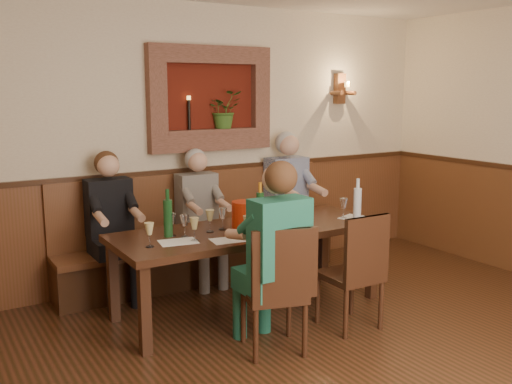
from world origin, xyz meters
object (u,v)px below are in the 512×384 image
at_px(person_bench_left, 113,240).
at_px(wine_bottle_green_a, 260,207).
at_px(person_bench_right, 291,211).
at_px(water_bottle, 357,203).
at_px(chair_near_left, 274,314).
at_px(person_chair_front, 272,273).
at_px(person_bench_mid, 201,229).
at_px(bench, 202,249).
at_px(chair_near_right, 351,294).
at_px(spittoon_bucket, 245,216).
at_px(wine_bottle_green_b, 168,217).
at_px(dining_table, 249,236).

relative_size(person_bench_left, wine_bottle_green_a, 3.64).
bearing_deg(person_bench_right, water_bottle, -92.21).
distance_m(chair_near_left, water_bottle, 1.51).
bearing_deg(person_chair_front, person_bench_mid, 82.82).
relative_size(bench, person_bench_mid, 2.20).
distance_m(chair_near_right, person_bench_right, 1.73).
height_order(person_bench_left, spittoon_bucket, person_bench_left).
bearing_deg(person_chair_front, water_bottle, 21.46).
bearing_deg(water_bottle, wine_bottle_green_b, 167.88).
relative_size(wine_bottle_green_a, wine_bottle_green_b, 0.96).
relative_size(person_bench_left, person_bench_mid, 1.02).
bearing_deg(spittoon_bucket, wine_bottle_green_a, 29.48).
bearing_deg(person_bench_mid, spittoon_bucket, -92.00).
bearing_deg(water_bottle, spittoon_bucket, 169.76).
relative_size(spittoon_bucket, wine_bottle_green_a, 0.67).
distance_m(person_bench_left, person_bench_right, 1.99).
relative_size(dining_table, water_bottle, 6.13).
height_order(person_bench_mid, wine_bottle_green_b, person_bench_mid).
distance_m(person_bench_left, wine_bottle_green_a, 1.39).
distance_m(person_bench_left, person_chair_front, 1.76).
height_order(dining_table, chair_near_right, chair_near_right).
xyz_separation_m(chair_near_right, spittoon_bucket, (-0.60, 0.69, 0.60)).
distance_m(person_bench_mid, person_bench_right, 1.10).
distance_m(chair_near_left, person_bench_right, 2.13).
bearing_deg(chair_near_right, person_bench_left, 133.02).
distance_m(bench, person_chair_front, 1.76).
bearing_deg(wine_bottle_green_b, chair_near_left, -63.16).
relative_size(wine_bottle_green_a, water_bottle, 0.98).
height_order(chair_near_right, wine_bottle_green_b, wine_bottle_green_b).
distance_m(dining_table, person_bench_right, 1.33).
relative_size(person_bench_mid, spittoon_bucket, 5.32).
distance_m(dining_table, chair_near_left, 0.94).
bearing_deg(wine_bottle_green_b, bench, 49.73).
relative_size(person_chair_front, wine_bottle_green_a, 3.79).
height_order(person_bench_mid, water_bottle, person_bench_mid).
bearing_deg(water_bottle, chair_near_right, -134.33).
bearing_deg(spittoon_bucket, chair_near_right, -48.99).
bearing_deg(chair_near_right, chair_near_left, -176.77).
relative_size(chair_near_right, person_chair_front, 0.67).
distance_m(chair_near_right, spittoon_bucket, 1.09).
height_order(chair_near_left, person_chair_front, person_chair_front).
xyz_separation_m(person_bench_mid, person_chair_front, (-0.20, -1.62, 0.04)).
relative_size(chair_near_right, person_bench_mid, 0.71).
xyz_separation_m(person_bench_right, wine_bottle_green_a, (-0.89, -0.79, 0.28)).
xyz_separation_m(chair_near_right, water_bottle, (0.48, 0.50, 0.63)).
xyz_separation_m(dining_table, person_bench_left, (-0.96, 0.84, -0.10)).
height_order(chair_near_right, person_chair_front, person_chair_front).
distance_m(person_bench_left, person_bench_mid, 0.90).
relative_size(chair_near_left, spittoon_bucket, 3.83).
height_order(person_bench_mid, person_bench_right, person_bench_right).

